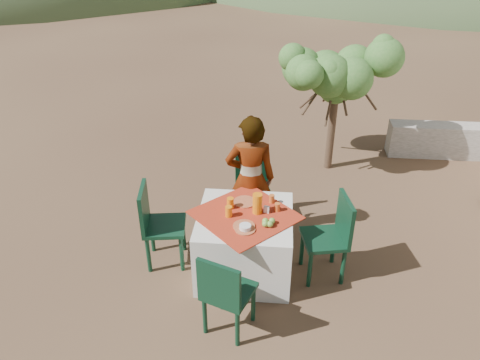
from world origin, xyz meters
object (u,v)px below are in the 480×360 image
table (245,243)px  shrub_tree (340,79)px  juice_pitcher (257,204)px  chair_near (225,292)px  chair_far (253,186)px  chair_right (332,234)px  person (250,179)px  chair_left (157,222)px

table → shrub_tree: bearing=65.7°
juice_pitcher → chair_near: bearing=-103.5°
chair_far → table: bearing=-104.5°
chair_right → person: person is taller
person → shrub_tree: shrub_tree is taller
table → chair_right: bearing=1.4°
chair_far → chair_left: 1.40m
chair_far → juice_pitcher: (0.11, -0.96, 0.36)m
chair_left → shrub_tree: bearing=-48.8°
chair_far → shrub_tree: bearing=40.8°
chair_far → person: person is taller
chair_near → juice_pitcher: size_ratio=4.07×
chair_left → juice_pitcher: size_ratio=4.32×
chair_near → juice_pitcher: 1.07m
table → chair_near: size_ratio=1.39×
chair_far → chair_right: (0.93, -0.99, 0.04)m
chair_right → juice_pitcher: (-0.82, 0.03, 0.33)m
person → chair_right: bearing=138.7°
table → person: person is taller
juice_pitcher → shrub_tree: bearing=67.7°
chair_right → shrub_tree: size_ratio=0.54×
chair_right → person: size_ratio=0.61×
chair_right → juice_pitcher: juice_pitcher is taller
person → juice_pitcher: size_ratio=7.06×
table → juice_pitcher: size_ratio=5.65×
person → juice_pitcher: (0.12, -0.61, 0.06)m
chair_left → chair_right: size_ratio=1.01×
table → juice_pitcher: (0.13, 0.05, 0.50)m
chair_near → chair_left: (-0.89, 1.00, 0.03)m
table → chair_right: (0.95, 0.02, 0.17)m
chair_right → chair_left: bearing=-102.8°
table → shrub_tree: size_ratio=0.71×
person → table: bearing=82.2°
chair_near → juice_pitcher: (0.24, 0.98, 0.36)m
table → chair_right: 0.96m
juice_pitcher → chair_left: bearing=179.3°
person → chair_near: bearing=78.7°
table → chair_left: bearing=176.3°
table → chair_right: chair_right is taller
chair_far → chair_right: chair_right is taller
chair_near → shrub_tree: (1.29, 3.54, 0.92)m
table → juice_pitcher: bearing=21.1°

